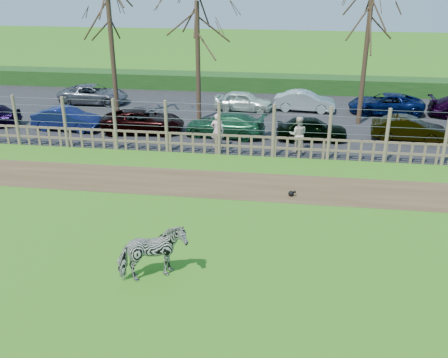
# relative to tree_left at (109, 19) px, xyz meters

# --- Properties ---
(ground) EXTENTS (120.00, 120.00, 0.00)m
(ground) POSITION_rel_tree_left_xyz_m (6.50, -12.50, -5.62)
(ground) COLOR #53A233
(ground) RESTS_ON ground
(dirt_strip) EXTENTS (34.00, 2.80, 0.01)m
(dirt_strip) POSITION_rel_tree_left_xyz_m (6.50, -8.00, -5.61)
(dirt_strip) COLOR brown
(dirt_strip) RESTS_ON ground
(asphalt) EXTENTS (44.00, 13.00, 0.04)m
(asphalt) POSITION_rel_tree_left_xyz_m (6.50, 2.00, -5.60)
(asphalt) COLOR #232326
(asphalt) RESTS_ON ground
(hedge) EXTENTS (46.00, 2.00, 1.10)m
(hedge) POSITION_rel_tree_left_xyz_m (6.50, 9.00, -5.07)
(hedge) COLOR #1E4716
(hedge) RESTS_ON ground
(fence) EXTENTS (30.16, 0.16, 2.50)m
(fence) POSITION_rel_tree_left_xyz_m (6.50, -4.50, -4.81)
(fence) COLOR brown
(fence) RESTS_ON ground
(tree_left) EXTENTS (4.80, 4.80, 7.88)m
(tree_left) POSITION_rel_tree_left_xyz_m (0.00, 0.00, 0.00)
(tree_left) COLOR #3D2B1E
(tree_left) RESTS_ON ground
(tree_mid) EXTENTS (4.80, 4.80, 6.83)m
(tree_mid) POSITION_rel_tree_left_xyz_m (4.50, 1.00, -0.75)
(tree_mid) COLOR #3D2B1E
(tree_mid) RESTS_ON ground
(tree_right) EXTENTS (4.80, 4.80, 7.35)m
(tree_right) POSITION_rel_tree_left_xyz_m (13.50, 1.50, -0.37)
(tree_right) COLOR #3D2B1E
(tree_right) RESTS_ON ground
(zebra) EXTENTS (2.07, 1.66, 1.60)m
(zebra) POSITION_rel_tree_left_xyz_m (6.18, -14.84, -4.82)
(zebra) COLOR gray
(zebra) RESTS_ON ground
(visitor_a) EXTENTS (0.67, 0.47, 1.72)m
(visitor_a) POSITION_rel_tree_left_xyz_m (6.29, -3.75, -4.71)
(visitor_a) COLOR beige
(visitor_a) RESTS_ON asphalt
(visitor_b) EXTENTS (0.85, 0.67, 1.72)m
(visitor_b) POSITION_rel_tree_left_xyz_m (10.12, -3.76, -4.71)
(visitor_b) COLOR beige
(visitor_b) RESTS_ON asphalt
(crow) EXTENTS (0.29, 0.22, 0.24)m
(crow) POSITION_rel_tree_left_xyz_m (9.94, -8.75, -5.50)
(crow) COLOR black
(crow) RESTS_ON ground
(car_1) EXTENTS (3.73, 1.53, 1.20)m
(car_1) POSITION_rel_tree_left_xyz_m (-2.14, -1.90, -4.98)
(car_1) COLOR #101A51
(car_1) RESTS_ON asphalt
(car_2) EXTENTS (4.52, 2.48, 1.20)m
(car_2) POSITION_rel_tree_left_xyz_m (2.01, -1.72, -4.98)
(car_2) COLOR black
(car_2) RESTS_ON asphalt
(car_3) EXTENTS (4.30, 2.13, 1.20)m
(car_3) POSITION_rel_tree_left_xyz_m (6.39, -1.82, -4.98)
(car_3) COLOR #184C2D
(car_3) RESTS_ON asphalt
(car_4) EXTENTS (3.63, 1.72, 1.20)m
(car_4) POSITION_rel_tree_left_xyz_m (10.81, -1.85, -4.98)
(car_4) COLOR black
(car_4) RESTS_ON asphalt
(car_5) EXTENTS (3.76, 1.67, 1.20)m
(car_5) POSITION_rel_tree_left_xyz_m (15.64, -1.23, -4.98)
(car_5) COLOR black
(car_5) RESTS_ON asphalt
(car_8) EXTENTS (4.38, 2.14, 1.20)m
(car_8) POSITION_rel_tree_left_xyz_m (-2.88, 3.73, -4.98)
(car_8) COLOR #545860
(car_8) RESTS_ON asphalt
(car_10) EXTENTS (3.64, 1.74, 1.20)m
(car_10) POSITION_rel_tree_left_xyz_m (6.83, 3.31, -4.98)
(car_10) COLOR silver
(car_10) RESTS_ON asphalt
(car_11) EXTENTS (3.74, 1.59, 1.20)m
(car_11) POSITION_rel_tree_left_xyz_m (10.52, 3.78, -4.98)
(car_11) COLOR #B3C6C4
(car_11) RESTS_ON asphalt
(car_12) EXTENTS (4.32, 2.00, 1.20)m
(car_12) POSITION_rel_tree_left_xyz_m (15.28, 3.82, -4.98)
(car_12) COLOR #05103B
(car_12) RESTS_ON asphalt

